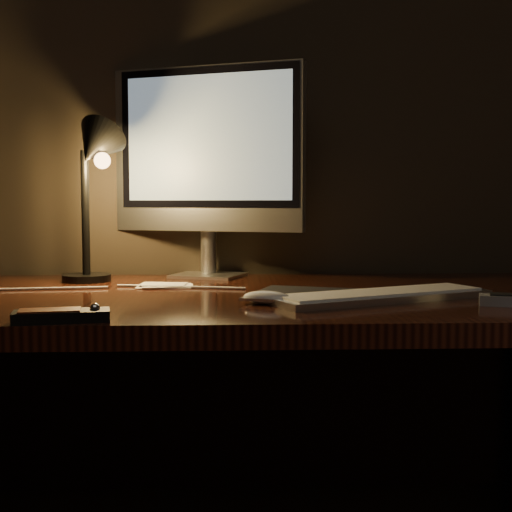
{
  "coord_description": "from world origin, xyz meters",
  "views": [
    {
      "loc": [
        -0.01,
        0.4,
        0.94
      ],
      "look_at": [
        0.05,
        1.73,
        0.84
      ],
      "focal_mm": 50.0,
      "sensor_mm": 36.0,
      "label": 1
    }
  ],
  "objects_px": {
    "media_remote": "(61,315)",
    "desk_lamp": "(93,170)",
    "mouse": "(267,299)",
    "keyboard": "(381,295)",
    "desk": "(231,348)",
    "monitor": "(208,153)"
  },
  "relations": [
    {
      "from": "desk",
      "to": "keyboard",
      "type": "relative_size",
      "value": 3.55
    },
    {
      "from": "desk",
      "to": "media_remote",
      "type": "xyz_separation_m",
      "value": [
        -0.27,
        -0.41,
        0.14
      ]
    },
    {
      "from": "monitor",
      "to": "media_remote",
      "type": "height_order",
      "value": "monitor"
    },
    {
      "from": "monitor",
      "to": "mouse",
      "type": "relative_size",
      "value": 5.73
    },
    {
      "from": "monitor",
      "to": "mouse",
      "type": "bearing_deg",
      "value": -54.71
    },
    {
      "from": "media_remote",
      "to": "desk_lamp",
      "type": "height_order",
      "value": "desk_lamp"
    },
    {
      "from": "desk",
      "to": "desk_lamp",
      "type": "bearing_deg",
      "value": 158.37
    },
    {
      "from": "desk_lamp",
      "to": "monitor",
      "type": "bearing_deg",
      "value": 24.98
    },
    {
      "from": "monitor",
      "to": "media_remote",
      "type": "distance_m",
      "value": 0.75
    },
    {
      "from": "desk",
      "to": "media_remote",
      "type": "relative_size",
      "value": 10.27
    },
    {
      "from": "media_remote",
      "to": "desk",
      "type": "bearing_deg",
      "value": 46.0
    },
    {
      "from": "desk",
      "to": "media_remote",
      "type": "bearing_deg",
      "value": -123.54
    },
    {
      "from": "monitor",
      "to": "mouse",
      "type": "height_order",
      "value": "monitor"
    },
    {
      "from": "desk",
      "to": "media_remote",
      "type": "height_order",
      "value": "media_remote"
    },
    {
      "from": "mouse",
      "to": "keyboard",
      "type": "bearing_deg",
      "value": 34.17
    },
    {
      "from": "monitor",
      "to": "mouse",
      "type": "distance_m",
      "value": 0.57
    },
    {
      "from": "mouse",
      "to": "desk_lamp",
      "type": "distance_m",
      "value": 0.57
    },
    {
      "from": "mouse",
      "to": "desk_lamp",
      "type": "relative_size",
      "value": 0.24
    },
    {
      "from": "desk",
      "to": "keyboard",
      "type": "height_order",
      "value": "keyboard"
    },
    {
      "from": "keyboard",
      "to": "media_remote",
      "type": "xyz_separation_m",
      "value": [
        -0.56,
        -0.23,
        0.0
      ]
    },
    {
      "from": "keyboard",
      "to": "desk_lamp",
      "type": "relative_size",
      "value": 1.17
    },
    {
      "from": "desk",
      "to": "desk_lamp",
      "type": "relative_size",
      "value": 4.17
    }
  ]
}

